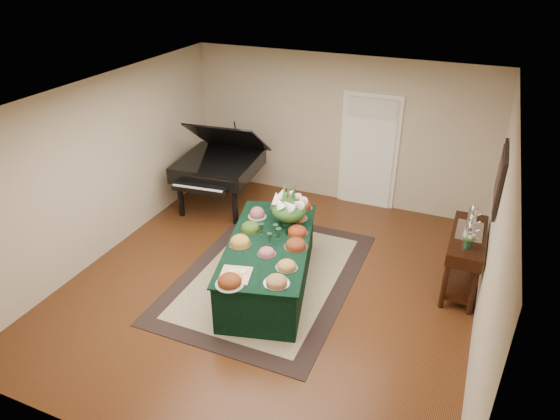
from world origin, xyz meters
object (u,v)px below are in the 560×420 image
at_px(floral_centerpiece, 289,206).
at_px(mahogany_sideboard, 466,247).
at_px(grand_piano, 219,165).
at_px(buffet_table, 269,264).

distance_m(floral_centerpiece, mahogany_sideboard, 2.50).
bearing_deg(grand_piano, floral_centerpiece, -35.47).
height_order(buffet_table, floral_centerpiece, floral_centerpiece).
distance_m(buffet_table, mahogany_sideboard, 2.72).
xyz_separation_m(buffet_table, grand_piano, (-1.83, 1.90, 0.45)).
distance_m(buffet_table, floral_centerpiece, 0.87).
relative_size(floral_centerpiece, mahogany_sideboard, 0.41).
height_order(floral_centerpiece, grand_piano, grand_piano).
distance_m(buffet_table, grand_piano, 2.68).
xyz_separation_m(floral_centerpiece, grand_piano, (-1.91, 1.36, -0.22)).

